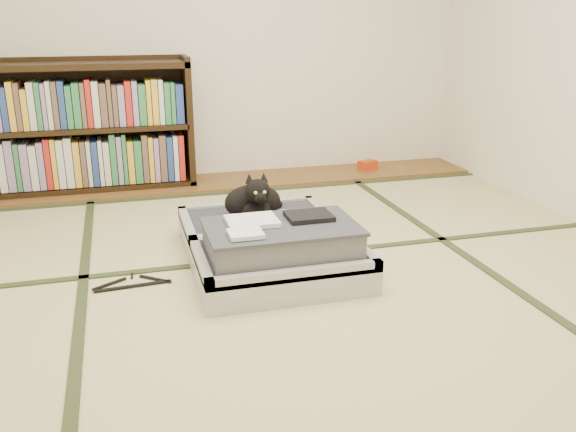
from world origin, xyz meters
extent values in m
plane|color=#CDBA88|center=(0.00, 0.00, 0.00)|extent=(4.50, 4.50, 0.00)
cube|color=brown|center=(0.00, 2.00, 0.01)|extent=(4.00, 0.50, 0.02)
cube|color=red|center=(1.21, 2.03, 0.06)|extent=(0.17, 0.13, 0.07)
plane|color=silver|center=(0.00, 2.25, 1.20)|extent=(4.00, 0.00, 4.00)
cube|color=#2D381E|center=(-1.00, 0.00, 0.00)|extent=(0.05, 4.50, 0.01)
cube|color=#2D381E|center=(1.00, 0.00, 0.00)|extent=(0.05, 4.50, 0.01)
cube|color=#2D381E|center=(0.00, 0.40, 0.00)|extent=(4.00, 0.05, 0.01)
cube|color=#2D381E|center=(0.00, 1.70, 0.00)|extent=(4.00, 0.05, 0.01)
cube|color=black|center=(-0.26, 2.07, 0.47)|extent=(0.04, 0.35, 0.99)
cube|color=black|center=(-1.00, 2.07, 0.03)|extent=(1.54, 0.35, 0.04)
cube|color=black|center=(-1.00, 2.07, 0.91)|extent=(1.54, 0.35, 0.04)
cube|color=black|center=(-1.00, 2.07, 0.47)|extent=(1.47, 0.35, 0.03)
cube|color=black|center=(-1.00, 2.23, 0.47)|extent=(1.54, 0.02, 0.99)
cube|color=gray|center=(-1.00, 2.05, 0.25)|extent=(1.38, 0.25, 0.42)
cube|color=gray|center=(-1.00, 2.05, 0.66)|extent=(1.38, 0.25, 0.37)
cube|color=#B6B5BB|center=(-0.06, 0.08, 0.07)|extent=(0.83, 0.55, 0.14)
cube|color=#313139|center=(-0.06, 0.08, 0.11)|extent=(0.74, 0.46, 0.11)
cube|color=#B6B5BB|center=(-0.06, -0.17, 0.15)|extent=(0.83, 0.04, 0.06)
cube|color=#B6B5BB|center=(-0.06, 0.34, 0.15)|extent=(0.83, 0.04, 0.06)
cube|color=#B6B5BB|center=(-0.45, 0.08, 0.15)|extent=(0.04, 0.55, 0.06)
cube|color=#B6B5BB|center=(0.33, 0.08, 0.15)|extent=(0.04, 0.55, 0.06)
cube|color=#B6B5BB|center=(-0.06, 0.64, 0.07)|extent=(0.83, 0.55, 0.14)
cube|color=#313139|center=(-0.06, 0.64, 0.11)|extent=(0.74, 0.46, 0.11)
cube|color=#B6B5BB|center=(-0.06, 0.38, 0.15)|extent=(0.83, 0.04, 0.06)
cube|color=#B6B5BB|center=(-0.06, 0.89, 0.15)|extent=(0.83, 0.04, 0.06)
cube|color=#B6B5BB|center=(-0.45, 0.64, 0.15)|extent=(0.04, 0.55, 0.06)
cube|color=#B6B5BB|center=(0.33, 0.64, 0.15)|extent=(0.04, 0.55, 0.06)
cylinder|color=black|center=(-0.06, 0.36, 0.15)|extent=(0.74, 0.03, 0.03)
cube|color=gray|center=(-0.06, 0.08, 0.21)|extent=(0.71, 0.43, 0.14)
cube|color=#393840|center=(-0.06, 0.08, 0.29)|extent=(0.73, 0.45, 0.02)
cube|color=white|center=(-0.19, 0.14, 0.31)|extent=(0.24, 0.20, 0.02)
cube|color=black|center=(0.10, 0.14, 0.31)|extent=(0.22, 0.18, 0.02)
cube|color=white|center=(-0.26, -0.03, 0.31)|extent=(0.15, 0.13, 0.02)
cube|color=white|center=(-0.30, -0.18, 0.08)|extent=(0.07, 0.01, 0.05)
cube|color=white|center=(-0.17, -0.18, 0.06)|extent=(0.06, 0.01, 0.04)
cube|color=orange|center=(0.22, -0.18, 0.08)|extent=(0.06, 0.01, 0.04)
cube|color=#197F33|center=(0.14, -0.18, 0.10)|extent=(0.04, 0.01, 0.03)
ellipsoid|color=black|center=(-0.08, 0.62, 0.26)|extent=(0.32, 0.21, 0.20)
ellipsoid|color=black|center=(-0.08, 0.53, 0.23)|extent=(0.16, 0.11, 0.11)
ellipsoid|color=black|center=(-0.08, 0.50, 0.36)|extent=(0.14, 0.13, 0.13)
sphere|color=black|center=(-0.08, 0.44, 0.33)|extent=(0.06, 0.06, 0.06)
cone|color=black|center=(-0.12, 0.52, 0.42)|extent=(0.05, 0.06, 0.06)
cone|color=black|center=(-0.04, 0.52, 0.42)|extent=(0.05, 0.06, 0.06)
sphere|color=#A5BF33|center=(-0.10, 0.44, 0.36)|extent=(0.02, 0.02, 0.02)
sphere|color=#A5BF33|center=(-0.05, 0.44, 0.36)|extent=(0.02, 0.02, 0.02)
cylinder|color=black|center=(0.03, 0.72, 0.19)|extent=(0.19, 0.12, 0.04)
torus|color=white|center=(0.10, 0.62, 0.17)|extent=(0.11, 0.11, 0.02)
torus|color=white|center=(0.11, 0.62, 0.18)|extent=(0.10, 0.10, 0.01)
cube|color=black|center=(-0.77, 0.22, 0.01)|extent=(0.37, 0.05, 0.01)
cube|color=black|center=(-0.88, 0.27, 0.01)|extent=(0.16, 0.11, 0.01)
cube|color=black|center=(-0.66, 0.27, 0.01)|extent=(0.15, 0.13, 0.01)
cylinder|color=black|center=(-0.77, 0.35, 0.01)|extent=(0.02, 0.06, 0.01)
camera|label=1|loc=(-0.77, -2.57, 1.26)|focal=38.00mm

